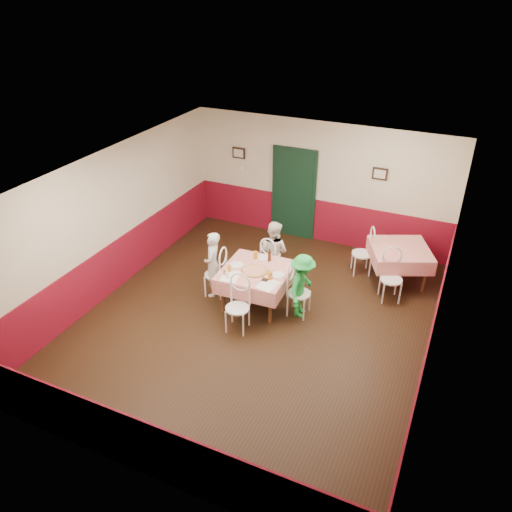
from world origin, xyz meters
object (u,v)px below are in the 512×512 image
at_px(glass_b, 270,275).
at_px(chair_far, 272,262).
at_px(beer_bottle, 269,256).
at_px(chair_second_b, 391,280).
at_px(wallet, 265,280).
at_px(second_table, 398,264).
at_px(chair_near, 237,308).
at_px(chair_left, 215,274).
at_px(main_table, 256,287).
at_px(chair_right, 299,293).
at_px(diner_right, 302,286).
at_px(glass_a, 229,268).
at_px(chair_second_a, 362,254).
at_px(pizza, 255,270).
at_px(glass_c, 255,255).
at_px(diner_left, 213,264).
at_px(diner_far, 273,252).

bearing_deg(glass_b, chair_far, 110.72).
bearing_deg(beer_bottle, chair_far, 105.68).
bearing_deg(chair_second_b, wallet, -167.88).
xyz_separation_m(second_table, chair_near, (-2.26, -2.79, 0.08)).
bearing_deg(chair_left, main_table, 86.30).
bearing_deg(glass_b, second_table, 48.00).
relative_size(chair_right, diner_right, 0.72).
relative_size(chair_far, beer_bottle, 3.98).
xyz_separation_m(chair_far, glass_a, (-0.39, -1.11, 0.37)).
relative_size(chair_left, chair_right, 1.00).
xyz_separation_m(chair_left, glass_a, (0.43, -0.23, 0.37)).
xyz_separation_m(chair_far, chair_second_a, (1.56, 1.09, 0.00)).
bearing_deg(chair_left, chair_far, 131.30).
relative_size(chair_far, chair_near, 1.00).
height_order(main_table, pizza, pizza).
height_order(chair_right, chair_second_a, same).
height_order(glass_b, glass_c, glass_b).
xyz_separation_m(chair_second_a, diner_left, (-2.44, -1.97, 0.22)).
distance_m(chair_second_a, glass_a, 2.97).
xyz_separation_m(second_table, beer_bottle, (-2.19, -1.55, 0.50)).
bearing_deg(glass_b, chair_near, -117.03).
relative_size(glass_b, diner_far, 0.11).
bearing_deg(second_table, pizza, -138.76).
bearing_deg(chair_left, glass_b, 76.79).
height_order(chair_second_a, beer_bottle, beer_bottle).
height_order(main_table, second_table, same).
relative_size(chair_far, diner_left, 0.68).
distance_m(chair_far, wallet, 1.21).
relative_size(chair_second_a, diner_far, 0.68).
bearing_deg(chair_near, pizza, 85.34).
distance_m(second_table, glass_c, 2.96).
height_order(chair_far, beer_bottle, beer_bottle).
relative_size(second_table, diner_right, 0.90).
height_order(chair_second_a, diner_left, diner_left).
height_order(second_table, pizza, pizza).
bearing_deg(second_table, diner_far, -155.73).
xyz_separation_m(glass_b, diner_far, (-0.39, 1.09, -0.17)).
xyz_separation_m(chair_left, beer_bottle, (0.95, 0.43, 0.42)).
distance_m(glass_b, diner_right, 0.62).
xyz_separation_m(diner_left, diner_far, (0.87, 0.93, -0.00)).
relative_size(beer_bottle, diner_right, 0.18).
height_order(chair_right, diner_right, diner_right).
relative_size(glass_c, beer_bottle, 0.64).
distance_m(main_table, glass_c, 0.62).
bearing_deg(chair_left, second_table, 116.55).
height_order(chair_near, glass_a, chair_near).
xyz_separation_m(main_table, glass_b, (0.36, -0.19, 0.46)).
relative_size(chair_far, glass_b, 5.93).
bearing_deg(diner_left, chair_second_b, 94.77).
bearing_deg(glass_a, chair_second_b, 28.20).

